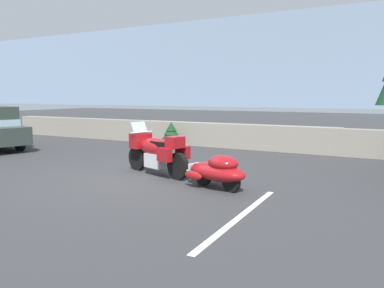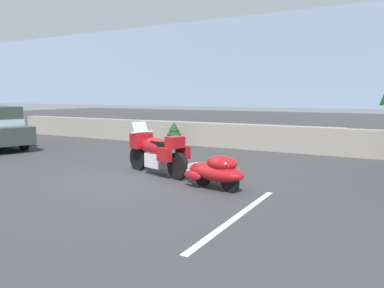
{
  "view_description": "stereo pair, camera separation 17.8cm",
  "coord_description": "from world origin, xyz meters",
  "views": [
    {
      "loc": [
        5.41,
        -7.27,
        2.03
      ],
      "look_at": [
        1.13,
        0.75,
        0.85
      ],
      "focal_mm": 34.79,
      "sensor_mm": 36.0,
      "label": 1
    },
    {
      "loc": [
        5.57,
        -7.19,
        2.03
      ],
      "look_at": [
        1.13,
        0.75,
        0.85
      ],
      "focal_mm": 34.79,
      "sensor_mm": 36.0,
      "label": 2
    }
  ],
  "objects": [
    {
      "name": "parking_stripe_marker",
      "position": [
        3.27,
        -1.5,
        0.0
      ],
      "size": [
        0.12,
        3.6,
        0.01
      ],
      "primitive_type": "cube",
      "color": "silver",
      "rests_on": "ground"
    },
    {
      "name": "touring_motorcycle",
      "position": [
        0.12,
        0.66,
        0.62
      ],
      "size": [
        2.25,
        1.15,
        1.33
      ],
      "color": "black",
      "rests_on": "ground"
    },
    {
      "name": "ground_plane",
      "position": [
        0.0,
        0.0,
        0.0
      ],
      "size": [
        80.0,
        80.0,
        0.0
      ],
      "primitive_type": "plane",
      "color": "#38383A"
    },
    {
      "name": "car_shaped_trailer",
      "position": [
        2.13,
        0.03,
        0.41
      ],
      "size": [
        2.21,
        1.12,
        0.76
      ],
      "color": "black",
      "rests_on": "ground"
    },
    {
      "name": "stone_guard_wall",
      "position": [
        -0.19,
        6.24,
        0.47
      ],
      "size": [
        24.0,
        0.59,
        0.94
      ],
      "color": "gray",
      "rests_on": "ground"
    },
    {
      "name": "distant_ridgeline",
      "position": [
        0.0,
        96.25,
        8.0
      ],
      "size": [
        240.0,
        80.0,
        16.0
      ],
      "primitive_type": "cube",
      "color": "#7F93AD",
      "rests_on": "ground"
    },
    {
      "name": "pine_sapling_near",
      "position": [
        -2.24,
        5.29,
        0.62
      ],
      "size": [
        0.77,
        0.77,
        1.0
      ],
      "color": "brown",
      "rests_on": "ground"
    }
  ]
}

